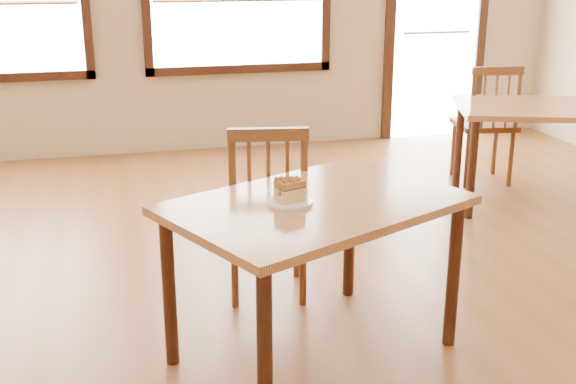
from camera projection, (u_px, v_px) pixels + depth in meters
The scene contains 8 objects.
ground at pixel (341, 359), 3.31m from camera, with size 8.00×8.00×0.00m, color brown.
entry_door at pixel (437, 17), 7.16m from camera, with size 1.08×0.06×2.29m.
cafe_table_main at pixel (316, 221), 3.17m from camera, with size 1.48×1.28×0.75m.
cafe_chair_main at pixel (267, 209), 3.81m from camera, with size 0.51×0.51×0.98m.
cafe_table_second at pixel (544, 119), 5.20m from camera, with size 1.42×1.17×0.75m.
cafe_chair_second at pixel (486, 123), 5.79m from camera, with size 0.51×0.51×0.98m.
plate at pixel (290, 203), 3.09m from camera, with size 0.20×0.20×0.02m.
cake_slice at pixel (289, 189), 3.07m from camera, with size 0.14×0.12×0.11m.
Camera 1 is at (-0.96, -2.76, 1.76)m, focal length 45.00 mm.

